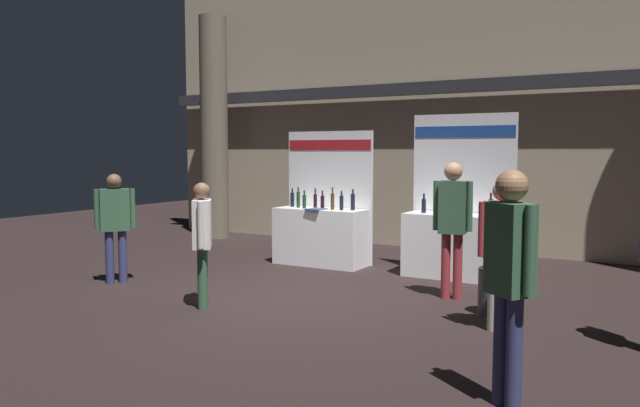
{
  "coord_description": "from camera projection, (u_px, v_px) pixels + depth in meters",
  "views": [
    {
      "loc": [
        4.37,
        -6.96,
        1.98
      ],
      "look_at": [
        -0.11,
        0.8,
        1.22
      ],
      "focal_mm": 34.82,
      "sensor_mm": 36.0,
      "label": 1
    }
  ],
  "objects": [
    {
      "name": "visitor_5",
      "position": [
        510.0,
        267.0,
        4.7
      ],
      "size": [
        0.42,
        0.39,
        1.84
      ],
      "rotation": [
        0.0,
        0.0,
        2.5
      ],
      "color": "navy",
      "rests_on": "ground_plane"
    },
    {
      "name": "ground_plane",
      "position": [
        298.0,
        298.0,
        8.35
      ],
      "size": [
        25.48,
        25.48,
        0.0
      ],
      "primitive_type": "plane",
      "color": "black"
    },
    {
      "name": "visitor_4",
      "position": [
        453.0,
        217.0,
        8.24
      ],
      "size": [
        0.51,
        0.3,
        1.83
      ],
      "rotation": [
        0.0,
        0.0,
        3.31
      ],
      "color": "maroon",
      "rests_on": "ground_plane"
    },
    {
      "name": "exhibitor_booth_0",
      "position": [
        321.0,
        231.0,
        10.78
      ],
      "size": [
        1.68,
        0.71,
        2.32
      ],
      "color": "white",
      "rests_on": "ground_plane"
    },
    {
      "name": "visitor_3",
      "position": [
        202.0,
        234.0,
        7.77
      ],
      "size": [
        0.41,
        0.46,
        1.58
      ],
      "rotation": [
        0.0,
        0.0,
        5.36
      ],
      "color": "#33563D",
      "rests_on": "ground_plane"
    },
    {
      "name": "exhibitor_booth_1",
      "position": [
        457.0,
        238.0,
        9.67
      ],
      "size": [
        1.66,
        0.66,
        2.56
      ],
      "color": "white",
      "rests_on": "ground_plane"
    },
    {
      "name": "visitor_2",
      "position": [
        502.0,
        243.0,
        6.75
      ],
      "size": [
        0.45,
        0.39,
        1.65
      ],
      "rotation": [
        0.0,
        0.0,
        3.71
      ],
      "color": "#ADA393",
      "rests_on": "ground_plane"
    },
    {
      "name": "visitor_0",
      "position": [
        115.0,
        219.0,
        9.22
      ],
      "size": [
        0.42,
        0.47,
        1.64
      ],
      "rotation": [
        0.0,
        0.0,
        4.03
      ],
      "color": "navy",
      "rests_on": "ground_plane"
    },
    {
      "name": "trash_bin",
      "position": [
        493.0,
        291.0,
        7.49
      ],
      "size": [
        0.36,
        0.36,
        0.57
      ],
      "color": "#38383D",
      "rests_on": "ground_plane"
    },
    {
      "name": "hall_colonnade",
      "position": [
        428.0,
        107.0,
        12.33
      ],
      "size": [
        12.74,
        1.45,
        5.83
      ],
      "color": "tan",
      "rests_on": "ground_plane"
    }
  ]
}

